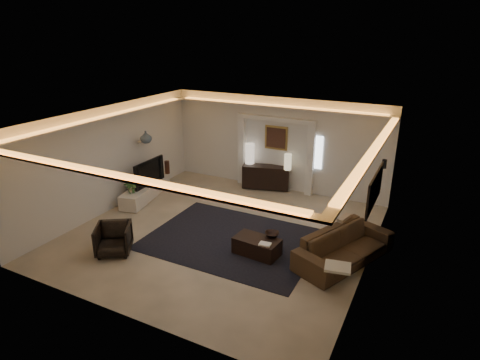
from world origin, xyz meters
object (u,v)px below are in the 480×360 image
at_px(sofa, 344,247).
at_px(armchair, 114,239).
at_px(coffee_table, 257,246).
at_px(console, 266,177).

bearing_deg(sofa, armchair, 136.72).
bearing_deg(coffee_table, console, 115.69).
bearing_deg(sofa, coffee_table, 132.03).
relative_size(console, armchair, 1.91).
bearing_deg(armchair, console, 41.35).
xyz_separation_m(sofa, armchair, (-4.74, -2.01, -0.01)).
bearing_deg(coffee_table, sofa, 23.38).
distance_m(console, coffee_table, 4.04).
distance_m(console, armchair, 5.40).
height_order(console, sofa, console).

